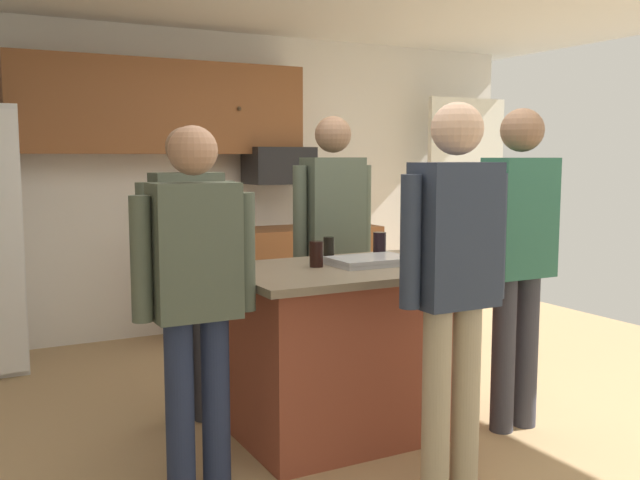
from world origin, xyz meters
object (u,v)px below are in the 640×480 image
at_px(person_guest_left, 518,245).
at_px(tumbler_amber, 329,249).
at_px(person_host_foreground, 333,231).
at_px(glass_short_whisky, 316,254).
at_px(microwave_over_range, 279,166).
at_px(person_elder_center, 196,285).
at_px(serving_tray, 370,261).
at_px(kitchen_island, 346,350).
at_px(glass_pilsner, 380,245).
at_px(person_guest_right, 454,269).
at_px(person_guest_by_door, 188,255).

bearing_deg(person_guest_left, tumbler_amber, -11.56).
distance_m(person_host_foreground, glass_short_whisky, 0.84).
height_order(microwave_over_range, person_host_foreground, person_host_foreground).
bearing_deg(person_elder_center, serving_tray, -2.21).
relative_size(kitchen_island, person_host_foreground, 0.72).
bearing_deg(glass_pilsner, person_guest_right, -104.17).
bearing_deg(person_elder_center, person_guest_right, -43.27).
bearing_deg(person_guest_by_door, person_elder_center, -66.45).
distance_m(person_guest_left, glass_pilsner, 0.80).
distance_m(person_guest_right, person_elder_center, 1.16).
height_order(kitchen_island, person_guest_right, person_guest_right).
bearing_deg(kitchen_island, person_guest_by_door, 141.28).
relative_size(person_elder_center, glass_short_whisky, 11.96).
bearing_deg(glass_short_whisky, glass_pilsner, 16.99).
distance_m(kitchen_island, person_guest_left, 1.11).
bearing_deg(microwave_over_range, serving_tray, -102.89).
xyz_separation_m(microwave_over_range, serving_tray, (-0.55, -2.40, -0.49)).
bearing_deg(person_guest_by_door, glass_pilsner, 20.68).
relative_size(microwave_over_range, person_guest_by_door, 0.33).
xyz_separation_m(person_guest_left, serving_tray, (-0.72, 0.38, -0.09)).
bearing_deg(person_elder_center, tumbler_amber, 11.23).
distance_m(tumbler_amber, serving_tray, 0.27).
bearing_deg(person_guest_by_door, tumbler_amber, 13.29).
relative_size(kitchen_island, person_guest_right, 0.73).
relative_size(person_guest_by_door, person_elder_center, 1.02).
bearing_deg(serving_tray, glass_pilsner, 47.57).
relative_size(person_host_foreground, tumbler_amber, 12.88).
bearing_deg(serving_tray, person_elder_center, -165.67).
xyz_separation_m(person_guest_by_door, serving_tray, (0.86, -0.56, -0.02)).
bearing_deg(glass_short_whisky, person_guest_right, -74.16).
height_order(microwave_over_range, glass_short_whisky, microwave_over_range).
xyz_separation_m(person_guest_by_door, glass_pilsner, (1.06, -0.35, 0.03)).
distance_m(kitchen_island, glass_pilsner, 0.68).
xyz_separation_m(person_guest_by_door, glass_short_whisky, (0.56, -0.50, 0.03)).
bearing_deg(person_guest_by_door, glass_short_whisky, -3.03).
height_order(kitchen_island, glass_pilsner, glass_pilsner).
height_order(microwave_over_range, person_guest_by_door, person_guest_by_door).
bearing_deg(tumbler_amber, person_guest_by_door, 154.57).
xyz_separation_m(person_elder_center, tumbler_amber, (0.95, 0.50, 0.05)).
height_order(person_guest_by_door, glass_short_whisky, person_guest_by_door).
distance_m(kitchen_island, tumbler_amber, 0.58).
distance_m(person_guest_by_door, person_host_foreground, 1.06).
xyz_separation_m(microwave_over_range, kitchen_island, (-0.71, -2.40, -0.98)).
distance_m(glass_pilsner, serving_tray, 0.30).
height_order(microwave_over_range, person_guest_right, person_guest_right).
relative_size(kitchen_island, glass_pilsner, 8.66).
relative_size(person_host_foreground, glass_pilsner, 11.99).
height_order(kitchen_island, person_host_foreground, person_host_foreground).
distance_m(microwave_over_range, tumbler_amber, 2.33).
xyz_separation_m(kitchen_island, person_guest_left, (0.88, -0.38, 0.57)).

